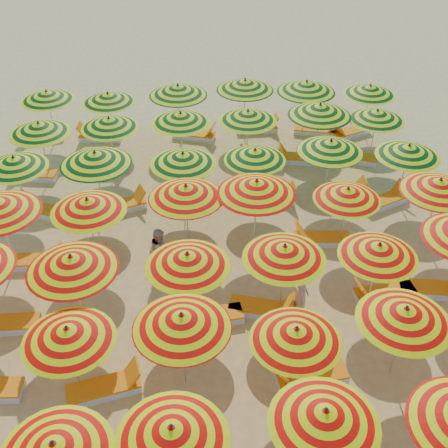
{
  "coord_description": "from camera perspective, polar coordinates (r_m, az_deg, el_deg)",
  "views": [
    {
      "loc": [
        -0.98,
        -12.05,
        11.05
      ],
      "look_at": [
        0.0,
        0.5,
        1.6
      ],
      "focal_mm": 45.0,
      "sensor_mm": 36.0,
      "label": 1
    }
  ],
  "objects": [
    {
      "name": "umbrella_40",
      "position": [
        21.02,
        9.72,
        11.35
      ],
      "size": [
        2.49,
        2.49,
        2.46
      ],
      "color": "silver",
      "rests_on": "ground"
    },
    {
      "name": "umbrella_47",
      "position": [
        23.66,
        14.6,
        13.04
      ],
      "size": [
        2.07,
        2.07,
        2.19
      ],
      "color": "silver",
      "rests_on": "ground"
    },
    {
      "name": "umbrella_44",
      "position": [
        22.47,
        -4.69,
        13.39
      ],
      "size": [
        2.65,
        2.65,
        2.42
      ],
      "color": "silver",
      "rests_on": "ground"
    },
    {
      "name": "umbrella_9",
      "position": [
        11.1,
        10.22,
        -18.7
      ],
      "size": [
        2.69,
        2.69,
        2.26
      ],
      "color": "silver",
      "rests_on": "ground"
    },
    {
      "name": "lounger_33",
      "position": [
        23.76,
        -12.56,
        8.69
      ],
      "size": [
        1.78,
        0.76,
        0.69
      ],
      "rotation": [
        0.0,
        0.0,
        3.04
      ],
      "color": "white",
      "rests_on": "ground"
    },
    {
      "name": "umbrella_31",
      "position": [
        18.2,
        -12.95,
        6.55
      ],
      "size": [
        2.65,
        2.65,
        2.42
      ],
      "color": "silver",
      "rests_on": "ground"
    },
    {
      "name": "umbrella_20",
      "position": [
        13.92,
        -3.74,
        -3.65
      ],
      "size": [
        2.5,
        2.5,
        2.3
      ],
      "color": "silver",
      "rests_on": "ground"
    },
    {
      "name": "umbrella_30",
      "position": [
        19.07,
        -20.52,
        5.89
      ],
      "size": [
        2.27,
        2.27,
        2.21
      ],
      "color": "silver",
      "rests_on": "ground"
    },
    {
      "name": "lounger_12",
      "position": [
        13.89,
        -11.93,
        -15.96
      ],
      "size": [
        1.82,
        0.96,
        0.69
      ],
      "rotation": [
        0.0,
        0.0,
        0.23
      ],
      "color": "white",
      "rests_on": "ground"
    },
    {
      "name": "beachgoer_a",
      "position": [
        14.84,
        7.84,
        -7.3
      ],
      "size": [
        0.46,
        0.62,
        1.57
      ],
      "primitive_type": "imported",
      "rotation": [
        0.0,
        0.0,
        1.42
      ],
      "color": "tan",
      "rests_on": "ground"
    },
    {
      "name": "lounger_13",
      "position": [
        13.97,
        8.68,
        -15.0
      ],
      "size": [
        1.78,
        0.76,
        0.69
      ],
      "rotation": [
        0.0,
        0.0,
        3.25
      ],
      "color": "white",
      "rests_on": "ground"
    },
    {
      "name": "umbrella_41",
      "position": [
        21.6,
        15.27,
        10.61
      ],
      "size": [
        2.73,
        2.73,
        2.2
      ],
      "color": "silver",
      "rests_on": "ground"
    },
    {
      "name": "lounger_15",
      "position": [
        15.06,
        -1.5,
        -9.46
      ],
      "size": [
        1.8,
        0.82,
        0.69
      ],
      "rotation": [
        0.0,
        0.0,
        3.28
      ],
      "color": "white",
      "rests_on": "ground"
    },
    {
      "name": "umbrella_34",
      "position": [
        18.89,
        10.77,
        7.79
      ],
      "size": [
        2.55,
        2.55,
        2.34
      ],
      "color": "silver",
      "rests_on": "ground"
    },
    {
      "name": "umbrella_8",
      "position": [
        10.79,
        -5.34,
        -20.41
      ],
      "size": [
        2.59,
        2.59,
        2.27
      ],
      "color": "silver",
      "rests_on": "ground"
    },
    {
      "name": "lounger_23",
      "position": [
        19.28,
        -10.37,
        1.81
      ],
      "size": [
        1.83,
        1.15,
        0.69
      ],
      "rotation": [
        0.0,
        0.0,
        0.36
      ],
      "color": "white",
      "rests_on": "ground"
    },
    {
      "name": "umbrella_32",
      "position": [
        18.06,
        -4.19,
        6.66
      ],
      "size": [
        2.7,
        2.7,
        2.25
      ],
      "color": "silver",
      "rests_on": "ground"
    },
    {
      "name": "lounger_16",
      "position": [
        15.31,
        3.92,
        -8.59
      ],
      "size": [
        1.83,
        1.06,
        0.69
      ],
      "rotation": [
        0.0,
        0.0,
        -0.29
      ],
      "color": "white",
      "rests_on": "ground"
    },
    {
      "name": "umbrella_38",
      "position": [
        20.56,
        -4.44,
        10.71
      ],
      "size": [
        2.38,
        2.38,
        2.28
      ],
      "color": "silver",
      "rests_on": "ground"
    },
    {
      "name": "umbrella_21",
      "position": [
        14.23,
        6.17,
        -2.84
      ],
      "size": [
        2.77,
        2.77,
        2.28
      ],
      "color": "silver",
      "rests_on": "ground"
    },
    {
      "name": "lounger_24",
      "position": [
        19.4,
        4.76,
        2.58
      ],
      "size": [
        1.75,
        0.65,
        0.69
      ],
      "rotation": [
        0.0,
        0.0,
        0.04
      ],
      "color": "white",
      "rests_on": "ground"
    },
    {
      "name": "ground",
      "position": [
        16.38,
        0.14,
        -5.53
      ],
      "size": [
        120.0,
        120.0,
        0.0
      ],
      "primitive_type": "plane",
      "color": "#EABF68",
      "rests_on": "ground"
    },
    {
      "name": "umbrella_22",
      "position": [
        14.86,
        15.44,
        -2.58
      ],
      "size": [
        2.2,
        2.2,
        2.19
      ],
      "color": "silver",
      "rests_on": "ground"
    },
    {
      "name": "lounger_34",
      "position": [
        23.35,
        -2.97,
        9.03
      ],
      "size": [
        1.83,
        1.09,
        0.69
      ],
      "rotation": [
        0.0,
        0.0,
        -0.32
      ],
      "color": "white",
      "rests_on": "ground"
    },
    {
      "name": "lounger_20",
      "position": [
        17.29,
        -14.5,
        -3.59
      ],
      "size": [
        1.81,
        0.89,
        0.69
      ],
      "rotation": [
        0.0,
        0.0,
        -0.19
      ],
      "color": "white",
      "rests_on": "ground"
    },
    {
      "name": "lounger_19",
      "position": [
        17.62,
        -18.67,
        -3.63
      ],
      "size": [
        1.76,
        0.66,
        0.69
      ],
      "rotation": [
        0.0,
        0.0,
        -0.05
      ],
      "color": "white",
      "rests_on": "ground"
    },
    {
      "name": "lounger_27",
      "position": [
        21.8,
        -18.88,
        4.76
      ],
      "size": [
        1.8,
        0.82,
        0.69
      ],
      "rotation": [
        0.0,
        0.0,
        3.0
      ],
      "color": "white",
      "rests_on": "ground"
    },
    {
      "name": "lounger_36",
      "position": [
        23.96,
        9.31,
        9.35
      ],
      "size": [
        1.82,
        1.0,
        0.69
      ],
      "rotation": [
        0.0,
        0.0,
        -0.26
      ],
      "color": "white",
      "rests_on": "ground"
    },
    {
      "name": "umbrella_36",
      "position": [
        20.8,
        -18.27,
        9.25
      ],
      "size": [
        2.4,
        2.4,
        2.29
      ],
      "color": "silver",
      "rests_on": "ground"
    },
    {
      "name": "lounger_35",
      "position": [
        23.91,
        3.46,
        9.72
      ],
      "size": [
        1.74,
        0.61,
        0.69
      ],
      "rotation": [
        0.0,
        0.0,
        0.01
      ],
      "color": "white",
      "rests_on": "ground"
    },
    {
      "name": "umbrella_42",
      "position": [
        23.44,
        -17.53,
        12.33
      ],
      "size": [
        2.4,
        2.4,
        2.21
      ],
      "color": "silver",
      "rests_on": "ground"
    },
    {
      "name": "umbrella_35",
      "position": [
        19.42,
        18.24,
        7.1
      ],
      "size": [
        2.57,
        2.57,
        2.25
      ],
      "color": "silver",
      "rests_on": "ground"
    },
    {
      "name": "lounger_25",
      "position": [
        20.07,
        11.78,
        3.15
      ],
      "size": [
        1.75,
        0.63,
        0.69
      ],
      "rotation": [
        0.0,
        0.0,
        -0.03
      ],
      "color": "white",
      "rests_on": "ground"
    },
    {
      "name": "umbrella_16",
      "position": [
        13.18,
        17.93,
        -8.74
      ],
      "size": [
        2.53,
        2.53,
        2.28
      ],
      "color": "silver",
      "rests_on": "ground"
    },
    {
      "name": "beachgoer_b",
      "position": [
        16.29,
        -6.46,
        -2.65
      ],
      "size": [
        0.71,
        0.83,
        1.47
      ],
      "primitive_type": "imported",
      "rotation": [
        0.0,
        0.0,
        1.33
      ],
      "color": "tan",
      "rests_on": "ground"
    },
    {
      "name": "lounger_37",
      "position": [
        24.09,
        12.7,
        9.07
      ],
      "size": [
        1.82,
        1.23,
        0.69
      ],
      "rotation": [
        0.0,
        0.0,
        3.56
      ],
      "color": "white",
      "rests_on": "ground"
    },
    {
      "name": "umbrella_13",
      "position": [
        12.73,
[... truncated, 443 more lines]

